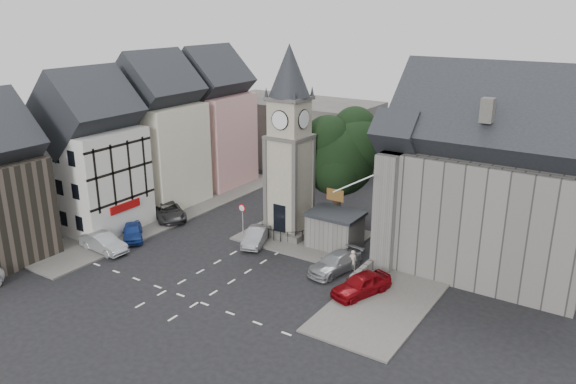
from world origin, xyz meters
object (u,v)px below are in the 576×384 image
Objects in this scene: clock_tower at (289,143)px; stone_shelter at (335,230)px; car_west_blue at (133,232)px; pedestrian at (352,261)px; car_east_red at (361,284)px.

clock_tower is 3.78× the size of stone_shelter.
car_west_blue is at bearing -141.33° from clock_tower.
stone_shelter is 2.59× the size of pedestrian.
clock_tower is at bearing 168.03° from car_east_red.
pedestrian reaches higher than car_west_blue.
clock_tower is at bearing 174.16° from stone_shelter.
car_west_blue is 2.41× the size of pedestrian.
clock_tower reaches higher than car_west_blue.
stone_shelter is 8.17m from car_east_red.
stone_shelter is 1.07× the size of car_west_blue.
clock_tower is 3.53× the size of car_east_red.
stone_shelter reaches higher than car_west_blue.
clock_tower is 14.19m from car_east_red.
car_east_red is (20.75, 1.87, 0.10)m from car_west_blue.
stone_shelter reaches higher than car_east_red.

